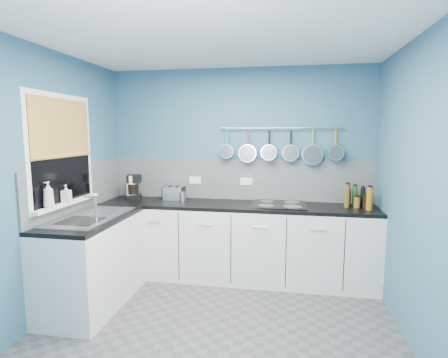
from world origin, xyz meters
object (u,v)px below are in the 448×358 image
(canister, at_px, (183,196))
(hob, at_px, (279,204))
(paper_towel, at_px, (132,187))
(soap_bottle_b, at_px, (66,194))
(coffee_maker, at_px, (134,187))
(toaster, at_px, (174,193))
(soap_bottle_a, at_px, (48,195))

(canister, xyz_separation_m, hob, (1.16, -0.02, -0.05))
(paper_towel, bearing_deg, soap_bottle_b, -102.35)
(coffee_maker, xyz_separation_m, canister, (0.64, -0.02, -0.09))
(paper_towel, relative_size, toaster, 1.20)
(toaster, xyz_separation_m, canister, (0.14, -0.08, -0.02))
(coffee_maker, relative_size, toaster, 1.22)
(coffee_maker, bearing_deg, hob, -15.82)
(soap_bottle_b, height_order, canister, soap_bottle_b)
(paper_towel, distance_m, coffee_maker, 0.02)
(toaster, bearing_deg, soap_bottle_b, -130.08)
(soap_bottle_b, relative_size, toaster, 0.69)
(canister, relative_size, hob, 0.19)
(coffee_maker, relative_size, canister, 2.63)
(soap_bottle_b, relative_size, canister, 1.49)
(soap_bottle_a, relative_size, paper_towel, 0.80)
(soap_bottle_b, height_order, toaster, soap_bottle_b)
(coffee_maker, height_order, toaster, coffee_maker)
(soap_bottle_b, distance_m, hob, 2.27)
(coffee_maker, bearing_deg, canister, -16.30)
(soap_bottle_a, distance_m, hob, 2.40)
(coffee_maker, xyz_separation_m, toaster, (0.50, 0.06, -0.07))
(soap_bottle_b, height_order, paper_towel, soap_bottle_b)
(soap_bottle_a, height_order, paper_towel, soap_bottle_a)
(soap_bottle_b, relative_size, coffee_maker, 0.57)
(soap_bottle_a, distance_m, coffee_maker, 1.29)
(coffee_maker, bearing_deg, soap_bottle_a, -115.56)
(paper_towel, relative_size, canister, 2.60)
(soap_bottle_b, bearing_deg, coffee_maker, 76.42)
(paper_towel, bearing_deg, soap_bottle_a, -99.87)
(soap_bottle_b, bearing_deg, canister, 48.27)
(hob, bearing_deg, canister, 179.13)
(toaster, bearing_deg, coffee_maker, -177.98)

